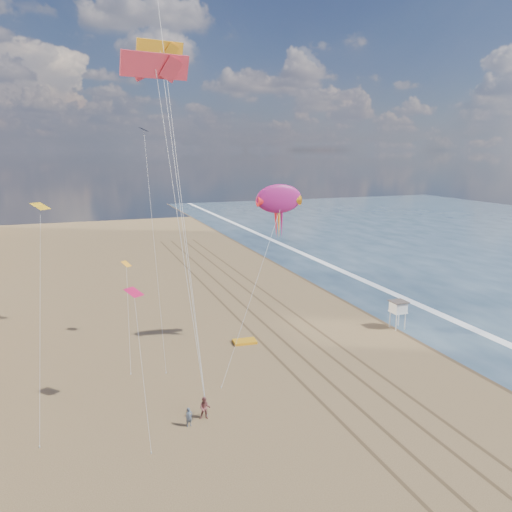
{
  "coord_description": "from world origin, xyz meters",
  "views": [
    {
      "loc": [
        -19.08,
        -21.15,
        20.16
      ],
      "look_at": [
        -1.79,
        26.0,
        9.5
      ],
      "focal_mm": 35.0,
      "sensor_mm": 36.0,
      "label": 1
    }
  ],
  "objects": [
    {
      "name": "ground",
      "position": [
        0.0,
        0.0,
        0.0
      ],
      "size": [
        260.0,
        260.0,
        0.0
      ],
      "primitive_type": "plane",
      "color": "brown",
      "rests_on": "ground"
    },
    {
      "name": "wet_sand",
      "position": [
        19.0,
        40.0,
        0.0
      ],
      "size": [
        260.0,
        260.0,
        0.0
      ],
      "primitive_type": "plane",
      "color": "#42301E",
      "rests_on": "ground"
    },
    {
      "name": "foam",
      "position": [
        23.2,
        40.0,
        0.0
      ],
      "size": [
        260.0,
        260.0,
        0.0
      ],
      "primitive_type": "plane",
      "color": "white",
      "rests_on": "ground"
    },
    {
      "name": "tracks",
      "position": [
        2.55,
        30.0,
        0.01
      ],
      "size": [
        7.68,
        120.0,
        0.01
      ],
      "color": "brown",
      "rests_on": "ground"
    },
    {
      "name": "lifeguard_stand",
      "position": [
        15.11,
        24.61,
        2.51
      ],
      "size": [
        1.81,
        1.81,
        3.26
      ],
      "color": "white",
      "rests_on": "ground"
    },
    {
      "name": "grounded_kite",
      "position": [
        -2.91,
        26.43,
        0.14
      ],
      "size": [
        2.55,
        1.75,
        0.28
      ],
      "primitive_type": "cube",
      "rotation": [
        0.0,
        0.0,
        -0.09
      ],
      "color": "orange",
      "rests_on": "ground"
    },
    {
      "name": "show_kite",
      "position": [
        0.31,
        25.01,
        15.37
      ],
      "size": [
        6.6,
        4.4,
        18.82
      ],
      "color": "#A8196C",
      "rests_on": "ground"
    },
    {
      "name": "kite_flyer_a",
      "position": [
        -12.13,
        12.26,
        0.74
      ],
      "size": [
        0.61,
        0.48,
        1.48
      ],
      "primitive_type": "imported",
      "rotation": [
        0.0,
        0.0,
        0.26
      ],
      "color": "#4E5865",
      "rests_on": "ground"
    },
    {
      "name": "kite_flyer_b",
      "position": [
        -10.76,
        12.86,
        0.89
      ],
      "size": [
        1.02,
        0.88,
        1.79
      ],
      "primitive_type": "imported",
      "rotation": [
        0.0,
        0.0,
        -0.27
      ],
      "color": "brown",
      "rests_on": "ground"
    },
    {
      "name": "parafoils",
      "position": [
        -11.54,
        23.89,
        31.73
      ],
      "size": [
        7.79,
        16.55,
        13.46
      ],
      "color": "black",
      "rests_on": "ground"
    },
    {
      "name": "small_kites",
      "position": [
        -16.55,
        24.72,
        13.55
      ],
      "size": [
        11.6,
        17.68,
        14.64
      ],
      "color": "#CB1346",
      "rests_on": "ground"
    }
  ]
}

